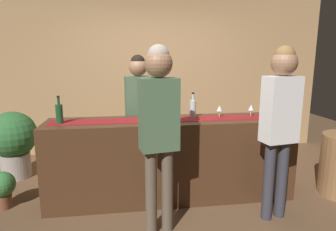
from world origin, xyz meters
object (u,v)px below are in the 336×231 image
wine_bottle_green (59,113)px  bartender (139,104)px  potted_plant_small (2,188)px  wine_glass_mid_counter (251,108)px  wine_glass_near_customer (219,109)px  customer_browsing (159,120)px  potted_plant_tall (13,140)px  wine_bottle_clear (193,108)px  customer_sipping (280,114)px

wine_bottle_green → bartender: 1.07m
potted_plant_small → wine_glass_mid_counter: bearing=1.0°
wine_bottle_green → wine_glass_near_customer: 1.81m
customer_browsing → potted_plant_tall: customer_browsing is taller
wine_bottle_clear → customer_sipping: size_ratio=0.17×
customer_browsing → potted_plant_tall: bearing=129.5°
wine_glass_mid_counter → bartender: bartender is taller
customer_browsing → customer_sipping: bearing=-6.2°
potted_plant_tall → potted_plant_small: (0.17, -0.90, -0.30)m
wine_glass_mid_counter → customer_sipping: 0.65m
wine_glass_near_customer → potted_plant_tall: wine_glass_near_customer is taller
wine_bottle_clear → wine_bottle_green: bearing=-176.0°
wine_glass_near_customer → customer_sipping: customer_sipping is taller
potted_plant_tall → potted_plant_small: size_ratio=2.22×
wine_glass_near_customer → wine_glass_mid_counter: bearing=-0.4°
wine_bottle_clear → customer_sipping: 0.99m
wine_bottle_green → wine_glass_near_customer: (1.81, 0.08, -0.01)m
bartender → customer_browsing: 1.27m
wine_bottle_green → customer_browsing: 1.19m
customer_sipping → potted_plant_small: customer_sipping is taller
wine_bottle_green → potted_plant_tall: size_ratio=0.32×
wine_bottle_green → wine_glass_mid_counter: 2.20m
wine_glass_near_customer → potted_plant_small: bearing=-178.8°
potted_plant_tall → potted_plant_small: bearing=-79.1°
wine_bottle_green → potted_plant_tall: bearing=132.3°
wine_glass_near_customer → potted_plant_small: size_ratio=0.34×
wine_bottle_clear → wine_glass_near_customer: wine_bottle_clear is taller
potted_plant_small → wine_glass_near_customer: bearing=1.2°
wine_glass_mid_counter → potted_plant_tall: size_ratio=0.15×
wine_bottle_green → wine_glass_near_customer: bearing=2.6°
bartender → customer_browsing: (0.13, -1.26, 0.06)m
wine_bottle_green → potted_plant_small: bearing=177.3°
wine_bottle_clear → customer_browsing: customer_browsing is taller
wine_glass_near_customer → bartender: (-0.93, 0.53, -0.01)m
bartender → wine_glass_mid_counter: bearing=150.2°
wine_glass_mid_counter → bartender: (-1.33, 0.54, -0.01)m
wine_bottle_clear → wine_glass_mid_counter: (0.71, -0.02, -0.01)m
potted_plant_tall → bartender: bearing=-10.4°
wine_bottle_clear → potted_plant_small: (-2.16, -0.07, -0.82)m
customer_sipping → customer_browsing: same height
wine_glass_near_customer → wine_glass_mid_counter: 0.39m
bartender → wine_glass_near_customer: bearing=142.5°
customer_sipping → customer_browsing: 1.21m
customer_sipping → wine_bottle_clear: bearing=127.6°
wine_bottle_clear → potted_plant_tall: 2.53m
wine_bottle_clear → bartender: size_ratio=0.18×
wine_glass_mid_counter → potted_plant_small: 2.99m
bartender → potted_plant_tall: bartender is taller
customer_sipping → wine_bottle_green: bearing=156.1°
wine_bottle_green → wine_glass_near_customer: size_ratio=2.10×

